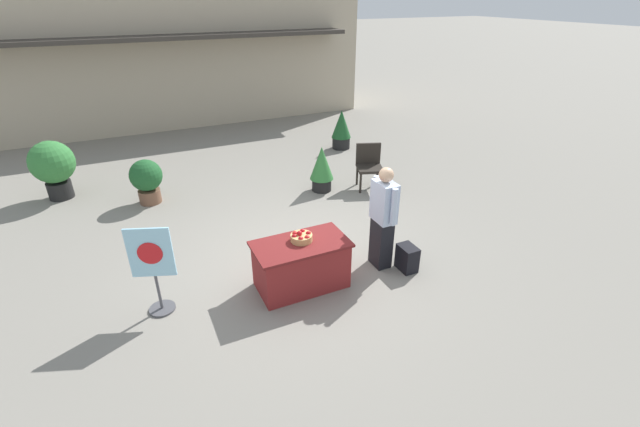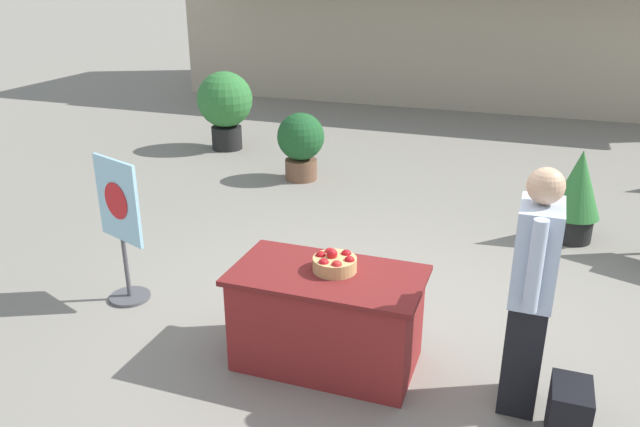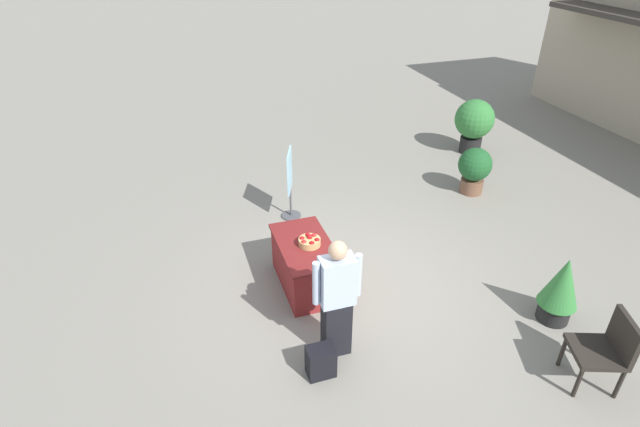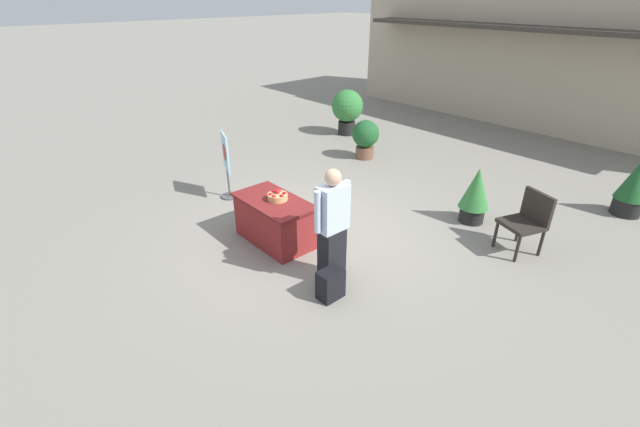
{
  "view_description": "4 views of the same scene",
  "coord_description": "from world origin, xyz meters",
  "px_view_note": "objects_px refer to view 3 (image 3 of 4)",
  "views": [
    {
      "loc": [
        -2.31,
        -5.54,
        3.97
      ],
      "look_at": [
        0.1,
        -0.43,
        1.03
      ],
      "focal_mm": 24.0,
      "sensor_mm": 36.0,
      "label": 1
    },
    {
      "loc": [
        0.96,
        -4.44,
        2.79
      ],
      "look_at": [
        -0.67,
        0.17,
        0.85
      ],
      "focal_mm": 35.0,
      "sensor_mm": 36.0,
      "label": 2
    },
    {
      "loc": [
        5.37,
        -2.32,
        4.86
      ],
      "look_at": [
        -0.64,
        -0.33,
        1.01
      ],
      "focal_mm": 28.0,
      "sensor_mm": 36.0,
      "label": 3
    },
    {
      "loc": [
        4.74,
        -4.15,
        3.69
      ],
      "look_at": [
        0.18,
        -0.12,
        0.51
      ],
      "focal_mm": 24.0,
      "sensor_mm": 36.0,
      "label": 4
    }
  ],
  "objects_px": {
    "potted_plant_near_left": "(474,122)",
    "potted_plant_near_right": "(474,168)",
    "apple_basket": "(309,241)",
    "poster_board": "(290,182)",
    "display_table": "(305,265)",
    "backpack": "(321,361)",
    "potted_plant_far_left": "(561,288)",
    "patio_chair": "(607,347)",
    "person_visitor": "(337,299)"
  },
  "relations": [
    {
      "from": "person_visitor",
      "to": "backpack",
      "type": "bearing_deg",
      "value": 135.87
    },
    {
      "from": "patio_chair",
      "to": "potted_plant_far_left",
      "type": "height_order",
      "value": "potted_plant_far_left"
    },
    {
      "from": "apple_basket",
      "to": "backpack",
      "type": "bearing_deg",
      "value": -12.93
    },
    {
      "from": "backpack",
      "to": "patio_chair",
      "type": "distance_m",
      "value": 3.32
    },
    {
      "from": "person_visitor",
      "to": "patio_chair",
      "type": "bearing_deg",
      "value": -116.73
    },
    {
      "from": "person_visitor",
      "to": "potted_plant_near_left",
      "type": "relative_size",
      "value": 1.34
    },
    {
      "from": "potted_plant_near_left",
      "to": "backpack",
      "type": "bearing_deg",
      "value": -46.37
    },
    {
      "from": "apple_basket",
      "to": "potted_plant_near_right",
      "type": "distance_m",
      "value": 4.36
    },
    {
      "from": "display_table",
      "to": "apple_basket",
      "type": "bearing_deg",
      "value": 57.52
    },
    {
      "from": "backpack",
      "to": "potted_plant_far_left",
      "type": "distance_m",
      "value": 3.38
    },
    {
      "from": "apple_basket",
      "to": "backpack",
      "type": "distance_m",
      "value": 1.8
    },
    {
      "from": "potted_plant_near_left",
      "to": "person_visitor",
      "type": "bearing_deg",
      "value": -46.46
    },
    {
      "from": "potted_plant_near_right",
      "to": "potted_plant_far_left",
      "type": "bearing_deg",
      "value": -15.48
    },
    {
      "from": "patio_chair",
      "to": "apple_basket",
      "type": "bearing_deg",
      "value": -25.42
    },
    {
      "from": "apple_basket",
      "to": "backpack",
      "type": "relative_size",
      "value": 0.76
    },
    {
      "from": "person_visitor",
      "to": "backpack",
      "type": "xyz_separation_m",
      "value": [
        0.31,
        -0.31,
        -0.65
      ]
    },
    {
      "from": "display_table",
      "to": "potted_plant_near_left",
      "type": "relative_size",
      "value": 1.1
    },
    {
      "from": "backpack",
      "to": "potted_plant_near_right",
      "type": "relative_size",
      "value": 0.45
    },
    {
      "from": "display_table",
      "to": "backpack",
      "type": "bearing_deg",
      "value": -10.84
    },
    {
      "from": "backpack",
      "to": "patio_chair",
      "type": "relative_size",
      "value": 0.43
    },
    {
      "from": "person_visitor",
      "to": "poster_board",
      "type": "height_order",
      "value": "person_visitor"
    },
    {
      "from": "patio_chair",
      "to": "potted_plant_far_left",
      "type": "relative_size",
      "value": 0.96
    },
    {
      "from": "apple_basket",
      "to": "patio_chair",
      "type": "bearing_deg",
      "value": 44.2
    },
    {
      "from": "display_table",
      "to": "person_visitor",
      "type": "distance_m",
      "value": 1.46
    },
    {
      "from": "display_table",
      "to": "poster_board",
      "type": "xyz_separation_m",
      "value": [
        -1.99,
        0.32,
        0.34
      ]
    },
    {
      "from": "potted_plant_far_left",
      "to": "patio_chair",
      "type": "bearing_deg",
      "value": -14.24
    },
    {
      "from": "potted_plant_far_left",
      "to": "backpack",
      "type": "bearing_deg",
      "value": -91.62
    },
    {
      "from": "person_visitor",
      "to": "potted_plant_far_left",
      "type": "bearing_deg",
      "value": -96.8
    },
    {
      "from": "backpack",
      "to": "potted_plant_near_left",
      "type": "bearing_deg",
      "value": 133.63
    },
    {
      "from": "backpack",
      "to": "potted_plant_near_left",
      "type": "height_order",
      "value": "potted_plant_near_left"
    },
    {
      "from": "backpack",
      "to": "potted_plant_near_right",
      "type": "bearing_deg",
      "value": 128.44
    },
    {
      "from": "person_visitor",
      "to": "apple_basket",
      "type": "bearing_deg",
      "value": -2.41
    },
    {
      "from": "potted_plant_near_left",
      "to": "potted_plant_near_right",
      "type": "bearing_deg",
      "value": -32.02
    },
    {
      "from": "poster_board",
      "to": "patio_chair",
      "type": "xyz_separation_m",
      "value": [
        4.82,
        2.45,
        -0.15
      ]
    },
    {
      "from": "patio_chair",
      "to": "potted_plant_near_right",
      "type": "distance_m",
      "value": 4.75
    },
    {
      "from": "display_table",
      "to": "potted_plant_far_left",
      "type": "bearing_deg",
      "value": 59.59
    },
    {
      "from": "poster_board",
      "to": "apple_basket",
      "type": "bearing_deg",
      "value": 103.32
    },
    {
      "from": "display_table",
      "to": "potted_plant_near_left",
      "type": "bearing_deg",
      "value": 124.3
    },
    {
      "from": "apple_basket",
      "to": "potted_plant_near_left",
      "type": "height_order",
      "value": "potted_plant_near_left"
    },
    {
      "from": "poster_board",
      "to": "patio_chair",
      "type": "distance_m",
      "value": 5.41
    },
    {
      "from": "potted_plant_near_right",
      "to": "potted_plant_near_left",
      "type": "distance_m",
      "value": 2.03
    },
    {
      "from": "backpack",
      "to": "potted_plant_far_left",
      "type": "xyz_separation_m",
      "value": [
        0.09,
        3.36,
        0.33
      ]
    },
    {
      "from": "apple_basket",
      "to": "potted_plant_near_left",
      "type": "distance_m",
      "value": 6.14
    },
    {
      "from": "potted_plant_far_left",
      "to": "potted_plant_near_right",
      "type": "bearing_deg",
      "value": 164.52
    },
    {
      "from": "backpack",
      "to": "potted_plant_near_left",
      "type": "relative_size",
      "value": 0.33
    },
    {
      "from": "backpack",
      "to": "potted_plant_far_left",
      "type": "height_order",
      "value": "potted_plant_far_left"
    },
    {
      "from": "apple_basket",
      "to": "poster_board",
      "type": "distance_m",
      "value": 2.04
    },
    {
      "from": "display_table",
      "to": "patio_chair",
      "type": "height_order",
      "value": "patio_chair"
    },
    {
      "from": "potted_plant_near_right",
      "to": "potted_plant_near_left",
      "type": "height_order",
      "value": "potted_plant_near_left"
    },
    {
      "from": "backpack",
      "to": "poster_board",
      "type": "height_order",
      "value": "poster_board"
    }
  ]
}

